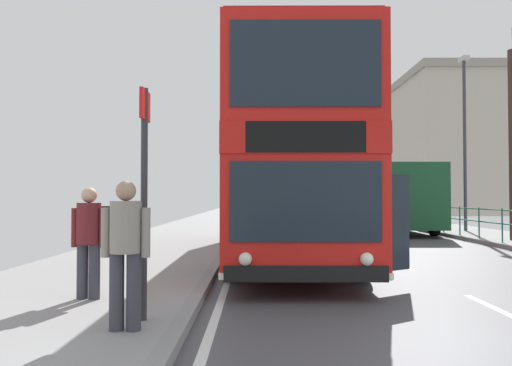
{
  "coord_description": "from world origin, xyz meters",
  "views": [
    {
      "loc": [
        -3.41,
        -4.9,
        1.58
      ],
      "look_at": [
        -3.42,
        8.18,
        1.95
      ],
      "focal_mm": 36.69,
      "sensor_mm": 36.0,
      "label": 1
    }
  ],
  "objects_px": {
    "double_decker_bus_main": "(286,167)",
    "street_lamp_far_side": "(465,129)",
    "pedestrian_with_backpack": "(90,234)",
    "background_bus_far_lane": "(387,197)",
    "pedestrian_companion": "(126,246)",
    "bus_stop_sign_near": "(144,177)",
    "background_building_00": "(461,144)"
  },
  "relations": [
    {
      "from": "street_lamp_far_side",
      "to": "double_decker_bus_main",
      "type": "bearing_deg",
      "value": -132.22
    },
    {
      "from": "pedestrian_companion",
      "to": "background_building_00",
      "type": "xyz_separation_m",
      "value": [
        21.29,
        44.67,
        5.66
      ]
    },
    {
      "from": "street_lamp_far_side",
      "to": "pedestrian_with_backpack",
      "type": "bearing_deg",
      "value": -127.07
    },
    {
      "from": "pedestrian_companion",
      "to": "street_lamp_far_side",
      "type": "relative_size",
      "value": 0.21
    },
    {
      "from": "double_decker_bus_main",
      "to": "background_building_00",
      "type": "bearing_deg",
      "value": 62.61
    },
    {
      "from": "background_building_00",
      "to": "double_decker_bus_main",
      "type": "bearing_deg",
      "value": -117.39
    },
    {
      "from": "background_bus_far_lane",
      "to": "pedestrian_with_backpack",
      "type": "height_order",
      "value": "background_bus_far_lane"
    },
    {
      "from": "double_decker_bus_main",
      "to": "street_lamp_far_side",
      "type": "height_order",
      "value": "street_lamp_far_side"
    },
    {
      "from": "background_bus_far_lane",
      "to": "background_building_00",
      "type": "relative_size",
      "value": 0.69
    },
    {
      "from": "bus_stop_sign_near",
      "to": "street_lamp_far_side",
      "type": "height_order",
      "value": "street_lamp_far_side"
    },
    {
      "from": "double_decker_bus_main",
      "to": "background_bus_far_lane",
      "type": "relative_size",
      "value": 1.27
    },
    {
      "from": "background_bus_far_lane",
      "to": "bus_stop_sign_near",
      "type": "xyz_separation_m",
      "value": [
        -7.47,
        -18.24,
        0.21
      ]
    },
    {
      "from": "double_decker_bus_main",
      "to": "pedestrian_with_backpack",
      "type": "xyz_separation_m",
      "value": [
        -3.15,
        -6.02,
        -1.32
      ]
    },
    {
      "from": "background_bus_far_lane",
      "to": "pedestrian_companion",
      "type": "bearing_deg",
      "value": -112.0
    },
    {
      "from": "pedestrian_companion",
      "to": "background_building_00",
      "type": "distance_m",
      "value": 49.81
    },
    {
      "from": "background_bus_far_lane",
      "to": "street_lamp_far_side",
      "type": "xyz_separation_m",
      "value": [
        2.96,
        -1.73,
        2.93
      ]
    },
    {
      "from": "bus_stop_sign_near",
      "to": "background_building_00",
      "type": "height_order",
      "value": "background_building_00"
    },
    {
      "from": "double_decker_bus_main",
      "to": "pedestrian_companion",
      "type": "height_order",
      "value": "double_decker_bus_main"
    },
    {
      "from": "background_building_00",
      "to": "bus_stop_sign_near",
      "type": "bearing_deg",
      "value": -115.63
    },
    {
      "from": "pedestrian_companion",
      "to": "bus_stop_sign_near",
      "type": "relative_size",
      "value": 0.59
    },
    {
      "from": "pedestrian_companion",
      "to": "street_lamp_far_side",
      "type": "bearing_deg",
      "value": 58.23
    },
    {
      "from": "background_building_00",
      "to": "pedestrian_companion",
      "type": "bearing_deg",
      "value": -115.48
    },
    {
      "from": "background_bus_far_lane",
      "to": "pedestrian_companion",
      "type": "relative_size",
      "value": 5.65
    },
    {
      "from": "background_bus_far_lane",
      "to": "pedestrian_with_backpack",
      "type": "bearing_deg",
      "value": -116.72
    },
    {
      "from": "background_bus_far_lane",
      "to": "pedestrian_with_backpack",
      "type": "relative_size",
      "value": 5.79
    },
    {
      "from": "street_lamp_far_side",
      "to": "background_building_00",
      "type": "bearing_deg",
      "value": 68.75
    },
    {
      "from": "double_decker_bus_main",
      "to": "pedestrian_companion",
      "type": "bearing_deg",
      "value": -105.67
    },
    {
      "from": "pedestrian_with_backpack",
      "to": "background_building_00",
      "type": "bearing_deg",
      "value": 62.58
    },
    {
      "from": "pedestrian_with_backpack",
      "to": "pedestrian_companion",
      "type": "distance_m",
      "value": 2.04
    },
    {
      "from": "double_decker_bus_main",
      "to": "pedestrian_with_backpack",
      "type": "distance_m",
      "value": 6.92
    },
    {
      "from": "double_decker_bus_main",
      "to": "pedestrian_with_backpack",
      "type": "bearing_deg",
      "value": -117.63
    },
    {
      "from": "background_bus_far_lane",
      "to": "bus_stop_sign_near",
      "type": "distance_m",
      "value": 19.72
    }
  ]
}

